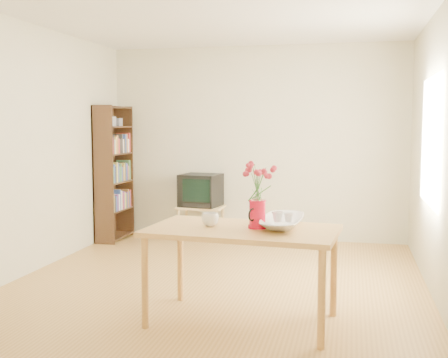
% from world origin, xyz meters
% --- Properties ---
extents(room, '(4.50, 4.50, 4.50)m').
position_xyz_m(room, '(0.03, 0.00, 1.30)').
color(room, '#A87A3B').
rests_on(room, ground).
extents(table, '(1.52, 0.95, 0.75)m').
position_xyz_m(table, '(0.45, -1.01, 0.67)').
color(table, '#BE8641').
rests_on(table, ground).
extents(tv_stand, '(0.60, 0.45, 0.46)m').
position_xyz_m(tv_stand, '(-0.70, 1.97, 0.39)').
color(tv_stand, '#D4B477').
rests_on(tv_stand, ground).
extents(bookshelf, '(0.28, 0.70, 1.80)m').
position_xyz_m(bookshelf, '(-1.85, 1.75, 0.84)').
color(bookshelf, '#301D10').
rests_on(bookshelf, ground).
extents(pitcher, '(0.15, 0.22, 0.22)m').
position_xyz_m(pitcher, '(0.56, -0.98, 0.85)').
color(pitcher, red).
rests_on(pitcher, table).
extents(flowers, '(0.25, 0.25, 0.36)m').
position_xyz_m(flowers, '(0.56, -0.98, 1.14)').
color(flowers, '#B92B3F').
rests_on(flowers, pitcher).
extents(mug, '(0.19, 0.19, 0.11)m').
position_xyz_m(mug, '(0.18, -0.98, 0.80)').
color(mug, white).
rests_on(mug, table).
extents(bowl, '(0.49, 0.49, 0.45)m').
position_xyz_m(bowl, '(0.74, -0.88, 0.97)').
color(bowl, white).
rests_on(bowl, table).
extents(teacup_a, '(0.10, 0.10, 0.07)m').
position_xyz_m(teacup_a, '(0.70, -0.88, 0.93)').
color(teacup_a, white).
rests_on(teacup_a, bowl).
extents(teacup_b, '(0.08, 0.08, 0.06)m').
position_xyz_m(teacup_b, '(0.79, -0.86, 0.93)').
color(teacup_b, white).
rests_on(teacup_b, bowl).
extents(television, '(0.55, 0.52, 0.43)m').
position_xyz_m(television, '(-0.70, 1.98, 0.68)').
color(television, black).
rests_on(television, tv_stand).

